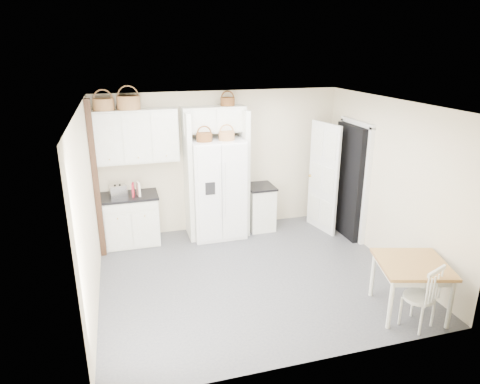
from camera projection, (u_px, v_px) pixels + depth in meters
name	position (u px, v px, depth m)	size (l,w,h in m)	color
floor	(252.00, 275.00, 6.58)	(4.50, 4.50, 0.00)	#3B3D45
ceiling	(254.00, 104.00, 5.74)	(4.50, 4.50, 0.00)	white
wall_back	(220.00, 162.00, 7.98)	(4.50, 4.50, 0.00)	beige
wall_left	(88.00, 211.00, 5.57)	(4.00, 4.00, 0.00)	beige
wall_right	(389.00, 183.00, 6.74)	(4.00, 4.00, 0.00)	beige
refrigerator	(217.00, 188.00, 7.74)	(0.93, 0.75, 1.80)	white
base_cab_left	(131.00, 220.00, 7.54)	(0.93, 0.59, 0.86)	silver
base_cab_right	(260.00, 208.00, 8.17)	(0.47, 0.56, 0.82)	silver
dining_table	(409.00, 287.00, 5.58)	(0.86, 0.86, 0.71)	brown
windsor_chair	(419.00, 297.00, 5.27)	(0.40, 0.36, 0.82)	silver
counter_left	(129.00, 196.00, 7.40)	(0.97, 0.63, 0.04)	black
counter_right	(260.00, 187.00, 8.03)	(0.50, 0.60, 0.04)	black
toaster	(118.00, 191.00, 7.30)	(0.28, 0.16, 0.20)	silver
cookbook_red	(133.00, 190.00, 7.30)	(0.03, 0.15, 0.23)	#AC1A2B
cookbook_cream	(138.00, 189.00, 7.32)	(0.04, 0.16, 0.24)	silver
basket_upper_a	(104.00, 104.00, 6.94)	(0.33, 0.33, 0.19)	olive
basket_upper_b	(129.00, 103.00, 7.04)	(0.38, 0.38, 0.22)	olive
basket_bridge_b	(228.00, 102.00, 7.49)	(0.25, 0.25, 0.14)	#592D16
basket_fridge_a	(204.00, 137.00, 7.28)	(0.27, 0.27, 0.15)	#592D16
basket_fridge_b	(227.00, 136.00, 7.38)	(0.28, 0.28, 0.15)	olive
upper_cabinet	(136.00, 136.00, 7.24)	(1.40, 0.34, 0.90)	silver
bridge_cabinet	(214.00, 119.00, 7.52)	(1.12, 0.34, 0.45)	silver
fridge_panel_left	(188.00, 177.00, 7.58)	(0.08, 0.60, 2.30)	silver
fridge_panel_right	(243.00, 172.00, 7.85)	(0.08, 0.60, 2.30)	silver
trim_post	(96.00, 181.00, 6.81)	(0.09, 0.09, 2.60)	black
doorway_void	(350.00, 182.00, 7.72)	(0.18, 0.85, 2.05)	black
door_slab	(323.00, 178.00, 7.93)	(0.80, 0.04, 2.05)	white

